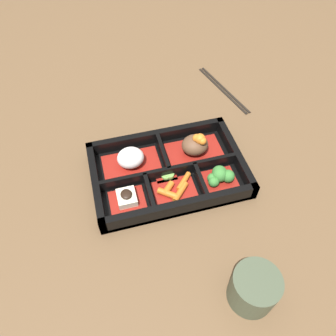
% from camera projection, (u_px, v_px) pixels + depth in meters
% --- Properties ---
extents(ground_plane, '(3.00, 3.00, 0.00)m').
position_uv_depth(ground_plane, '(168.00, 175.00, 0.70)').
color(ground_plane, brown).
extents(bento_base, '(0.31, 0.21, 0.01)m').
position_uv_depth(bento_base, '(168.00, 174.00, 0.69)').
color(bento_base, black).
rests_on(bento_base, ground_plane).
extents(bento_rim, '(0.31, 0.21, 0.04)m').
position_uv_depth(bento_rim, '(168.00, 171.00, 0.68)').
color(bento_rim, black).
rests_on(bento_rim, ground_plane).
extents(bowl_rice, '(0.12, 0.08, 0.05)m').
position_uv_depth(bowl_rice, '(131.00, 160.00, 0.69)').
color(bowl_rice, maroon).
rests_on(bowl_rice, bento_base).
extents(bowl_stew, '(0.12, 0.08, 0.06)m').
position_uv_depth(bowl_stew, '(195.00, 146.00, 0.71)').
color(bowl_stew, maroon).
rests_on(bowl_stew, bento_base).
extents(bowl_tofu, '(0.07, 0.06, 0.03)m').
position_uv_depth(bowl_tofu, '(127.00, 199.00, 0.64)').
color(bowl_tofu, maroon).
rests_on(bowl_tofu, bento_base).
extents(bowl_carrots, '(0.09, 0.06, 0.02)m').
position_uv_depth(bowl_carrots, '(175.00, 189.00, 0.65)').
color(bowl_carrots, maroon).
rests_on(bowl_carrots, bento_base).
extents(bowl_greens, '(0.07, 0.06, 0.04)m').
position_uv_depth(bowl_greens, '(219.00, 176.00, 0.66)').
color(bowl_greens, maroon).
rests_on(bowl_greens, bento_base).
extents(bowl_pickles, '(0.04, 0.03, 0.01)m').
position_uv_depth(bowl_pickles, '(166.00, 175.00, 0.68)').
color(bowl_pickles, maroon).
rests_on(bowl_pickles, bento_base).
extents(tea_cup, '(0.08, 0.08, 0.07)m').
position_uv_depth(tea_cup, '(254.00, 288.00, 0.51)').
color(tea_cup, '#424C38').
rests_on(tea_cup, ground_plane).
extents(chopsticks, '(0.07, 0.21, 0.01)m').
position_uv_depth(chopsticks, '(224.00, 89.00, 0.87)').
color(chopsticks, black).
rests_on(chopsticks, ground_plane).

